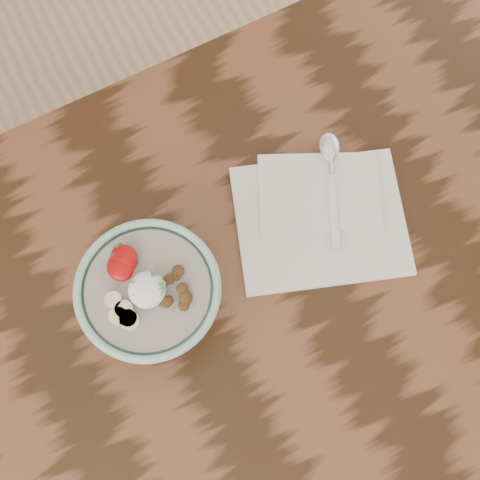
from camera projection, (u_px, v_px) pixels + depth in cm
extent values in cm
cube|color=#311B0C|center=(195.00, 335.00, 103.74)|extent=(160.00, 90.00, 4.00)
cylinder|color=#4C2D19|center=(407.00, 85.00, 159.17)|extent=(7.00, 7.00, 71.00)
cylinder|color=#91C3AE|center=(156.00, 305.00, 102.46)|extent=(9.07, 9.07, 1.30)
torus|color=#91C3AE|center=(147.00, 289.00, 92.36)|extent=(20.63, 20.63, 1.19)
cylinder|color=#A09585|center=(148.00, 290.00, 92.98)|extent=(17.50, 17.50, 1.08)
ellipsoid|color=white|center=(147.00, 290.00, 91.40)|extent=(5.25, 5.25, 2.88)
ellipsoid|color=#AE0808|center=(120.00, 267.00, 92.33)|extent=(3.76, 4.13, 2.07)
cone|color=#286623|center=(115.00, 256.00, 92.49)|extent=(1.40, 1.03, 1.52)
ellipsoid|color=#AE0808|center=(124.00, 258.00, 92.69)|extent=(3.84, 4.22, 2.11)
cone|color=#286623|center=(119.00, 247.00, 92.86)|extent=(1.40, 1.03, 1.52)
cylinder|color=beige|center=(130.00, 321.00, 90.75)|extent=(2.75, 2.75, 0.70)
cylinder|color=beige|center=(128.00, 318.00, 90.85)|extent=(2.49, 2.49, 0.70)
cylinder|color=beige|center=(118.00, 316.00, 90.93)|extent=(2.68, 2.68, 0.70)
cylinder|color=beige|center=(124.00, 309.00, 91.23)|extent=(2.51, 2.51, 0.70)
cylinder|color=beige|center=(113.00, 300.00, 91.61)|extent=(2.39, 2.39, 0.70)
ellipsoid|color=#533718|center=(170.00, 279.00, 92.38)|extent=(1.93, 1.91, 1.00)
ellipsoid|color=#533718|center=(169.00, 300.00, 91.51)|extent=(1.66, 1.71, 1.08)
ellipsoid|color=#533718|center=(178.00, 271.00, 92.60)|extent=(2.38, 2.35, 0.97)
ellipsoid|color=#533718|center=(166.00, 302.00, 91.36)|extent=(1.98, 1.86, 1.25)
ellipsoid|color=#533718|center=(164.00, 283.00, 92.26)|extent=(1.40, 1.58, 0.76)
ellipsoid|color=#533718|center=(182.00, 288.00, 91.85)|extent=(1.94, 1.82, 1.36)
ellipsoid|color=#533718|center=(176.00, 277.00, 92.48)|extent=(1.73, 1.76, 0.93)
ellipsoid|color=#533718|center=(162.00, 281.00, 92.22)|extent=(1.92, 2.03, 1.10)
ellipsoid|color=#533718|center=(184.00, 305.00, 91.26)|extent=(1.68, 1.82, 0.82)
ellipsoid|color=#533718|center=(186.00, 297.00, 91.39)|extent=(1.96, 2.11, 1.14)
cylinder|color=#4B8237|center=(161.00, 283.00, 90.69)|extent=(1.45, 0.95, 0.23)
cylinder|color=#4B8237|center=(163.00, 284.00, 90.64)|extent=(0.75, 1.68, 0.24)
cylinder|color=#4B8237|center=(154.00, 273.00, 91.11)|extent=(0.59, 1.19, 0.22)
cylinder|color=#4B8237|center=(138.00, 282.00, 90.73)|extent=(1.59, 0.58, 0.24)
cylinder|color=#4B8237|center=(132.00, 282.00, 90.73)|extent=(1.60, 0.89, 0.24)
cylinder|color=#4B8237|center=(162.00, 288.00, 90.48)|extent=(1.16, 0.34, 0.22)
cylinder|color=#4B8237|center=(155.00, 269.00, 91.27)|extent=(1.39, 1.36, 0.24)
cylinder|color=#4B8237|center=(158.00, 285.00, 90.59)|extent=(1.74, 0.95, 0.24)
cylinder|color=#4B8237|center=(144.00, 296.00, 90.14)|extent=(0.29, 1.66, 0.24)
cylinder|color=#4B8237|center=(152.00, 277.00, 90.93)|extent=(0.59, 1.64, 0.24)
cylinder|color=#4B8237|center=(138.00, 292.00, 90.30)|extent=(1.85, 0.24, 0.24)
cylinder|color=#4B8237|center=(146.00, 297.00, 90.10)|extent=(0.55, 1.09, 0.22)
cylinder|color=#4B8237|center=(158.00, 275.00, 91.01)|extent=(0.93, 0.93, 0.22)
cylinder|color=#4B8237|center=(163.00, 291.00, 90.35)|extent=(1.25, 1.05, 0.23)
cube|color=white|center=(320.00, 221.00, 106.67)|extent=(32.45, 29.37, 1.03)
cube|color=white|center=(319.00, 192.00, 107.25)|extent=(23.39, 20.53, 0.62)
cube|color=silver|center=(334.00, 212.00, 105.72)|extent=(6.64, 11.91, 0.39)
cylinder|color=silver|center=(331.00, 165.00, 107.91)|extent=(2.14, 3.31, 0.77)
ellipsoid|color=silver|center=(329.00, 147.00, 108.71)|extent=(5.24, 6.02, 1.05)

